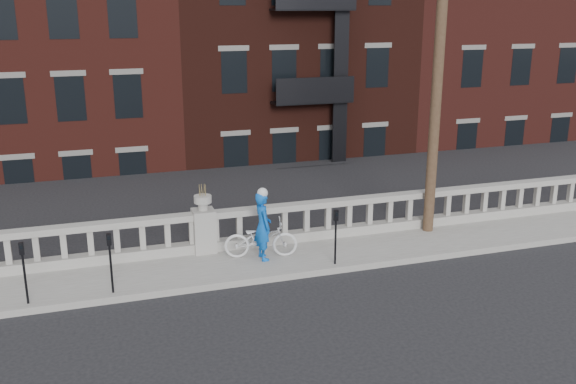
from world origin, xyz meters
The scene contains 11 objects.
ground centered at (0.00, 0.00, 0.00)m, with size 120.00×120.00×0.00m, color black.
sidewalk centered at (0.00, 3.00, 0.07)m, with size 32.00×2.20×0.15m, color gray.
balustrade centered at (0.00, 3.95, 0.64)m, with size 28.00×0.34×1.03m.
planter_pedestal centered at (0.00, 3.95, 0.83)m, with size 0.55×0.55×1.76m.
lower_level centered at (0.56, 23.04, 2.63)m, with size 80.00×44.00×20.80m.
utility_pole centered at (6.20, 3.60, 5.24)m, with size 1.60×0.28×10.00m.
parking_meter_b centered at (-4.09, 2.15, 1.00)m, with size 0.10×0.09×1.36m.
parking_meter_c centered at (-2.36, 2.15, 1.00)m, with size 0.10×0.09×1.36m.
parking_meter_d centered at (2.84, 2.15, 1.00)m, with size 0.10×0.09×1.36m.
bicycle centered at (1.26, 3.15, 0.62)m, with size 0.63×1.80×0.95m, color silver.
cyclist centered at (1.28, 3.01, 1.00)m, with size 0.62×0.41×1.70m, color blue.
Camera 1 is at (-2.69, -11.18, 6.15)m, focal length 40.00 mm.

